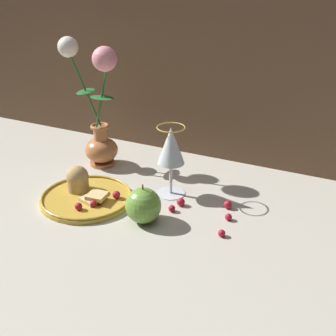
{
  "coord_description": "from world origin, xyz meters",
  "views": [
    {
      "loc": [
        0.5,
        -0.88,
        0.57
      ],
      "look_at": [
        0.08,
        0.0,
        0.1
      ],
      "focal_mm": 50.0,
      "sensor_mm": 36.0,
      "label": 1
    }
  ],
  "objects_px": {
    "wine_glass": "(171,149)",
    "apple_beside_vase": "(143,205)",
    "vase": "(97,115)",
    "plate_with_pastries": "(85,193)"
  },
  "relations": [
    {
      "from": "plate_with_pastries",
      "to": "apple_beside_vase",
      "type": "bearing_deg",
      "value": -8.85
    },
    {
      "from": "wine_glass",
      "to": "apple_beside_vase",
      "type": "relative_size",
      "value": 1.91
    },
    {
      "from": "plate_with_pastries",
      "to": "wine_glass",
      "type": "relative_size",
      "value": 1.25
    },
    {
      "from": "wine_glass",
      "to": "apple_beside_vase",
      "type": "xyz_separation_m",
      "value": [
        -0.0,
        -0.14,
        -0.08
      ]
    },
    {
      "from": "plate_with_pastries",
      "to": "vase",
      "type": "bearing_deg",
      "value": 112.0
    },
    {
      "from": "vase",
      "to": "plate_with_pastries",
      "type": "height_order",
      "value": "vase"
    },
    {
      "from": "wine_glass",
      "to": "apple_beside_vase",
      "type": "bearing_deg",
      "value": -90.21
    },
    {
      "from": "wine_glass",
      "to": "apple_beside_vase",
      "type": "distance_m",
      "value": 0.17
    },
    {
      "from": "apple_beside_vase",
      "to": "wine_glass",
      "type": "bearing_deg",
      "value": 89.79
    },
    {
      "from": "vase",
      "to": "wine_glass",
      "type": "distance_m",
      "value": 0.27
    }
  ]
}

